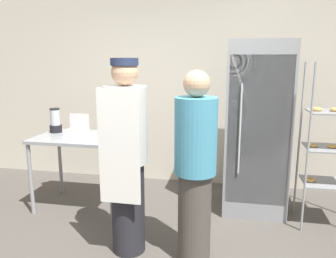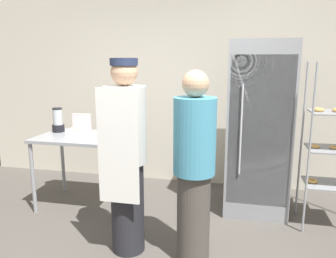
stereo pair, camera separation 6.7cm
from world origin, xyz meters
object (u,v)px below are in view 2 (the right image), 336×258
at_px(donut_box, 78,130).
at_px(baking_rack, 334,148).
at_px(person_baker, 126,155).
at_px(person_customer, 194,168).
at_px(refrigerator, 258,129).
at_px(blender_pitcher, 58,121).
at_px(binder_stack, 115,129).

bearing_deg(donut_box, baking_rack, 0.31).
relative_size(person_baker, person_customer, 1.06).
xyz_separation_m(donut_box, person_baker, (0.93, -0.89, -0.00)).
bearing_deg(refrigerator, person_baker, -136.24).
relative_size(blender_pitcher, person_baker, 0.17).
xyz_separation_m(donut_box, binder_stack, (0.41, 0.14, 0.00)).
xyz_separation_m(binder_stack, person_baker, (0.51, -1.03, -0.00)).
relative_size(donut_box, binder_stack, 0.93).
height_order(blender_pitcher, binder_stack, blender_pitcher).
distance_m(baking_rack, binder_stack, 2.46).
bearing_deg(refrigerator, blender_pitcher, -175.93).
height_order(refrigerator, donut_box, refrigerator).
xyz_separation_m(refrigerator, binder_stack, (-1.70, -0.10, -0.06)).
bearing_deg(refrigerator, binder_stack, -176.66).
distance_m(refrigerator, person_baker, 1.64).
bearing_deg(donut_box, blender_pitcher, 167.69).
bearing_deg(blender_pitcher, baking_rack, -0.93).
bearing_deg(refrigerator, person_customer, -116.03).
height_order(person_baker, person_customer, person_baker).
bearing_deg(blender_pitcher, person_customer, -28.31).
relative_size(binder_stack, person_baker, 0.15).
distance_m(blender_pitcher, person_customer, 2.10).
height_order(binder_stack, person_customer, person_customer).
bearing_deg(donut_box, refrigerator, 6.46).
distance_m(refrigerator, blender_pitcher, 2.42).
bearing_deg(baking_rack, person_baker, -154.83).
bearing_deg(person_customer, blender_pitcher, 151.69).
xyz_separation_m(refrigerator, person_baker, (-1.18, -1.13, -0.06)).
bearing_deg(blender_pitcher, refrigerator, 4.07).
distance_m(binder_stack, person_customer, 1.56).
distance_m(baking_rack, person_baker, 2.14).
distance_m(donut_box, person_customer, 1.80).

